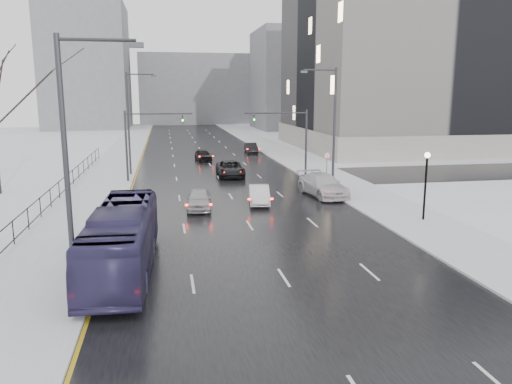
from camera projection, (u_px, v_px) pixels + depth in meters
road at (208, 162)px, 58.64m from camera, size 16.00×150.00×0.04m
cross_road at (220, 179)px, 47.07m from camera, size 130.00×10.00×0.04m
sidewalk_left at (116, 164)px, 56.78m from camera, size 5.00×150.00×0.16m
sidewalk_right at (295, 160)px, 60.48m from camera, size 5.00×150.00×0.16m
park_strip at (28, 166)px, 55.11m from camera, size 14.00×150.00×0.12m
iron_fence at (18, 226)px, 27.23m from camera, size 0.06×70.00×1.30m
streetlight_r_mid at (332, 124)px, 39.69m from camera, size 2.95×0.25×10.00m
streetlight_l_near at (73, 163)px, 17.52m from camera, size 2.95×0.25×10.00m
streetlight_l_far at (131, 118)px, 48.40m from camera, size 2.95×0.25×10.00m
lamppost_r_mid at (426, 176)px, 31.07m from camera, size 0.36×0.36×4.28m
mast_signal_right at (295, 135)px, 47.56m from camera, size 6.10×0.33×6.50m
mast_signal_left at (138, 137)px, 44.98m from camera, size 6.10×0.33×6.50m
no_uturn_sign at (327, 159)px, 44.38m from camera, size 0.60×0.06×2.70m
civic_building at (435, 71)px, 74.21m from camera, size 41.00×31.00×24.80m
bldg_far_right at (308, 80)px, 114.51m from camera, size 24.00×20.00×22.00m
bldg_far_left at (87, 67)px, 114.77m from camera, size 18.00×22.00×28.00m
bldg_far_center at (197, 90)px, 134.79m from camera, size 30.00×18.00×18.00m
bus at (122, 239)px, 22.51m from camera, size 2.96×10.87×3.00m
sedan_center_near at (199, 199)px, 34.86m from camera, size 2.03×4.33×1.43m
sedan_right_near at (259, 195)px, 36.55m from camera, size 1.98×4.27×1.36m
sedan_right_cross at (230, 169)px, 48.53m from camera, size 2.63×5.47×1.50m
sedan_right_far at (323, 185)px, 39.32m from camera, size 3.17×6.21×1.72m
sedan_center_far at (203, 155)px, 59.98m from camera, size 2.07×4.12×1.35m
sedan_right_distant at (251, 148)px, 67.64m from camera, size 1.50×4.13×1.35m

